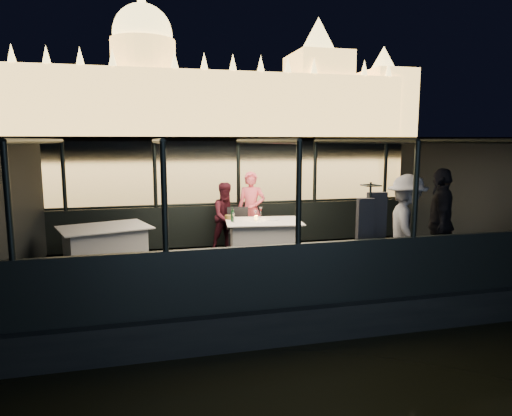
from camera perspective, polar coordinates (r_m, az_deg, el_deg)
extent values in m
plane|color=black|center=(87.91, -12.78, 6.42)|extent=(500.00, 500.00, 0.00)
cube|color=black|center=(8.58, 0.66, -10.68)|extent=(8.60, 4.40, 1.00)
cube|color=black|center=(8.44, 0.67, -7.60)|extent=(8.00, 4.00, 0.04)
cube|color=black|center=(10.23, -2.18, -2.05)|extent=(8.00, 0.08, 0.90)
cube|color=black|center=(6.47, 5.22, -8.32)|extent=(8.00, 0.08, 0.90)
cube|color=#423D33|center=(217.86, -13.63, 7.75)|extent=(400.00, 140.00, 6.00)
cube|color=silver|center=(8.93, 0.92, -4.01)|extent=(1.57, 1.23, 0.77)
cube|color=silver|center=(8.61, -18.30, -4.92)|extent=(1.76, 1.49, 0.80)
cube|color=black|center=(9.36, -2.05, -3.03)|extent=(0.53, 0.53, 0.93)
cube|color=black|center=(9.62, -0.36, -2.71)|extent=(0.39, 0.39, 0.84)
imported|color=#F25866|center=(9.75, -0.61, -0.77)|extent=(0.71, 0.61, 1.66)
imported|color=#3B101A|center=(9.63, -3.68, -0.90)|extent=(0.80, 0.68, 1.44)
imported|color=white|center=(7.90, 18.27, -2.64)|extent=(1.01, 1.30, 1.78)
imported|color=black|center=(8.27, 21.98, -2.35)|extent=(0.99, 1.17, 1.87)
cylinder|color=#12331C|center=(8.76, -2.97, -0.74)|extent=(0.08, 0.08, 0.28)
cylinder|color=brown|center=(9.07, -3.33, -1.13)|extent=(0.20, 0.20, 0.08)
cylinder|color=#F6B33D|center=(8.95, 0.00, -1.24)|extent=(0.06, 0.06, 0.08)
cylinder|color=white|center=(8.96, 2.03, -1.45)|extent=(0.27, 0.27, 0.02)
cylinder|color=white|center=(9.14, -2.88, -1.25)|extent=(0.29, 0.29, 0.01)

